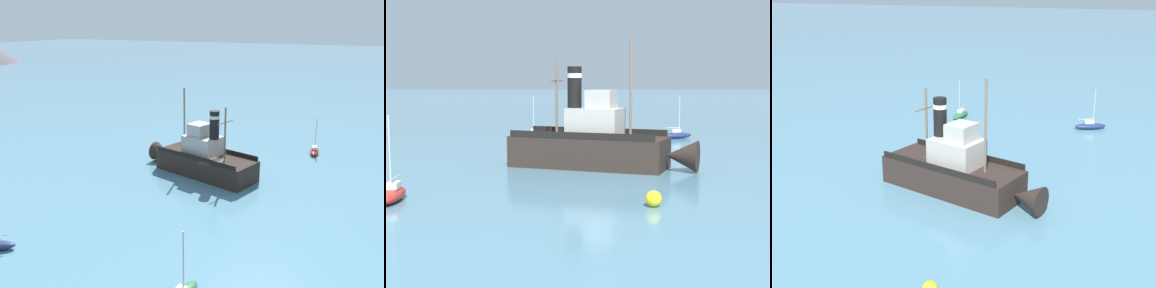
# 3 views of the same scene
# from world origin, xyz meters

# --- Properties ---
(ground_plane) EXTENTS (600.00, 600.00, 0.00)m
(ground_plane) POSITION_xyz_m (0.00, 0.00, 0.00)
(ground_plane) COLOR teal
(old_tugboat) EXTENTS (7.11, 14.79, 9.90)m
(old_tugboat) POSITION_xyz_m (1.63, 2.07, 1.83)
(old_tugboat) COLOR #2D231E
(old_tugboat) RESTS_ON ground
(sailboat_red) EXTENTS (3.92, 1.65, 4.90)m
(sailboat_red) POSITION_xyz_m (15.43, -8.37, 0.43)
(sailboat_red) COLOR #B22823
(sailboat_red) RESTS_ON ground
(sailboat_green) EXTENTS (3.84, 1.25, 4.90)m
(sailboat_green) POSITION_xyz_m (-19.86, -6.86, 0.43)
(sailboat_green) COLOR #286B3D
(sailboat_green) RESTS_ON ground
(sailboat_navy) EXTENTS (2.77, 3.87, 4.90)m
(sailboat_navy) POSITION_xyz_m (-21.11, 9.48, 0.43)
(sailboat_navy) COLOR navy
(sailboat_navy) RESTS_ON ground
(mooring_buoy) EXTENTS (0.89, 0.89, 0.89)m
(mooring_buoy) POSITION_xyz_m (15.25, 6.24, 0.45)
(mooring_buoy) COLOR yellow
(mooring_buoy) RESTS_ON ground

